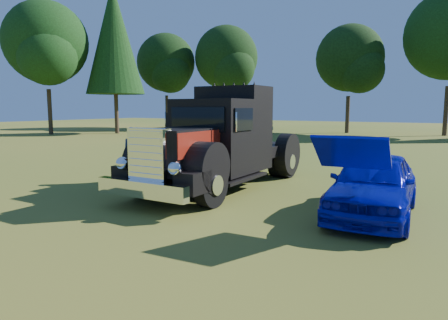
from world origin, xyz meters
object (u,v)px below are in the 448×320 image
diamond_t_truck (219,145)px  hotrod_coupe (373,184)px  spectator_far (169,158)px  distant_teal_car (250,126)px  spectator_near (133,155)px

diamond_t_truck → hotrod_coupe: bearing=-11.1°
spectator_far → distant_teal_car: spectator_far is taller
spectator_near → spectator_far: (1.29, 0.19, -0.06)m
diamond_t_truck → hotrod_coupe: 4.62m
hotrod_coupe → diamond_t_truck: bearing=168.9°
diamond_t_truck → hotrod_coupe: (4.50, -0.88, -0.57)m
hotrod_coupe → distant_teal_car: bearing=122.9°
diamond_t_truck → spectator_near: size_ratio=4.10×
distant_teal_car → diamond_t_truck: bearing=-41.7°
hotrod_coupe → spectator_near: size_ratio=2.46×
diamond_t_truck → spectator_far: size_ratio=4.41×
hotrod_coupe → spectator_far: 6.12m
diamond_t_truck → distant_teal_car: (-10.15, 21.78, -0.57)m
spectator_far → spectator_near: bearing=133.9°
spectator_near → distant_teal_car: (-7.26, 22.31, -0.17)m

